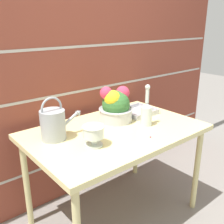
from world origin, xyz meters
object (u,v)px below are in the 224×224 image
at_px(glass_decanter, 147,112).
at_px(flower_planter, 116,106).
at_px(watering_can, 53,124).
at_px(crystal_pedestal_bowl, 94,133).
at_px(wire_tray, 138,112).

bearing_deg(glass_decanter, flower_planter, 118.21).
bearing_deg(glass_decanter, watering_can, 161.09).
distance_m(watering_can, crystal_pedestal_bowl, 0.28).
height_order(crystal_pedestal_bowl, wire_tray, crystal_pedestal_bowl).
distance_m(crystal_pedestal_bowl, wire_tray, 0.69).
distance_m(watering_can, flower_planter, 0.52).
height_order(crystal_pedestal_bowl, flower_planter, flower_planter).
bearing_deg(wire_tray, glass_decanter, -122.00).
xyz_separation_m(watering_can, flower_planter, (0.52, -0.00, 0.01)).
bearing_deg(crystal_pedestal_bowl, wire_tray, 21.51).
bearing_deg(wire_tray, crystal_pedestal_bowl, -158.49).
bearing_deg(flower_planter, glass_decanter, -61.79).
relative_size(flower_planter, glass_decanter, 0.89).
xyz_separation_m(crystal_pedestal_bowl, wire_tray, (0.64, 0.25, -0.07)).
bearing_deg(watering_can, crystal_pedestal_bowl, -60.43).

